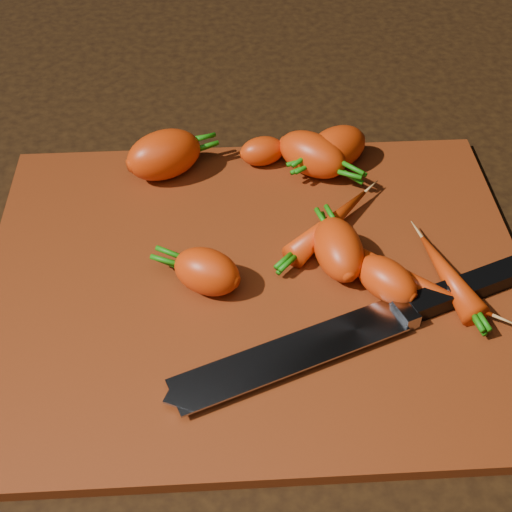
{
  "coord_description": "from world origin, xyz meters",
  "views": [
    {
      "loc": [
        -0.03,
        -0.45,
        0.49
      ],
      "look_at": [
        0.0,
        0.01,
        0.03
      ],
      "focal_mm": 50.0,
      "sensor_mm": 36.0,
      "label": 1
    }
  ],
  "objects": [
    {
      "name": "carrot_3",
      "position": [
        0.08,
        0.01,
        0.03
      ],
      "size": [
        0.05,
        0.08,
        0.04
      ],
      "primitive_type": "ellipsoid",
      "rotation": [
        0.0,
        0.0,
        1.7
      ],
      "color": "#C43309",
      "rests_on": "cutting_board"
    },
    {
      "name": "cutting_board",
      "position": [
        0.0,
        0.0,
        0.01
      ],
      "size": [
        0.5,
        0.4,
        0.01
      ],
      "primitive_type": "cube",
      "color": "maroon",
      "rests_on": "ground"
    },
    {
      "name": "carrot_1",
      "position": [
        -0.04,
        -0.01,
        0.03
      ],
      "size": [
        0.07,
        0.07,
        0.04
      ],
      "primitive_type": "ellipsoid",
      "rotation": [
        0.0,
        0.0,
        2.65
      ],
      "color": "#C43309",
      "rests_on": "cutting_board"
    },
    {
      "name": "ground",
      "position": [
        0.0,
        0.0,
        -0.01
      ],
      "size": [
        2.0,
        2.0,
        0.01
      ],
      "primitive_type": "cube",
      "color": "black"
    },
    {
      "name": "carrot_6",
      "position": [
        0.11,
        -0.03,
        0.03
      ],
      "size": [
        0.07,
        0.07,
        0.04
      ],
      "primitive_type": "ellipsoid",
      "rotation": [
        0.0,
        0.0,
        2.28
      ],
      "color": "#C43309",
      "rests_on": "cutting_board"
    },
    {
      "name": "carrot_8",
      "position": [
        0.14,
        -0.03,
        0.02
      ],
      "size": [
        0.13,
        0.1,
        0.02
      ],
      "primitive_type": "ellipsoid",
      "rotation": [
        0.0,
        0.0,
        -0.61
      ],
      "color": "#C43309",
      "rests_on": "cutting_board"
    },
    {
      "name": "carrot_9",
      "position": [
        0.17,
        -0.02,
        0.03
      ],
      "size": [
        0.05,
        0.1,
        0.03
      ],
      "primitive_type": "ellipsoid",
      "rotation": [
        0.0,
        0.0,
        1.81
      ],
      "color": "#C43309",
      "rests_on": "cutting_board"
    },
    {
      "name": "carrot_7",
      "position": [
        0.07,
        0.06,
        0.02
      ],
      "size": [
        0.1,
        0.1,
        0.02
      ],
      "primitive_type": "ellipsoid",
      "rotation": [
        0.0,
        0.0,
        0.82
      ],
      "color": "#C43309",
      "rests_on": "cutting_board"
    },
    {
      "name": "carrot_5",
      "position": [
        0.02,
        0.17,
        0.03
      ],
      "size": [
        0.05,
        0.04,
        0.03
      ],
      "primitive_type": "ellipsoid",
      "rotation": [
        0.0,
        0.0,
        0.2
      ],
      "color": "#C43309",
      "rests_on": "cutting_board"
    },
    {
      "name": "carrot_2",
      "position": [
        0.07,
        0.15,
        0.03
      ],
      "size": [
        0.09,
        0.08,
        0.05
      ],
      "primitive_type": "ellipsoid",
      "rotation": [
        0.0,
        0.0,
        -0.71
      ],
      "color": "#C43309",
      "rests_on": "cutting_board"
    },
    {
      "name": "carrot_4",
      "position": [
        0.09,
        0.16,
        0.03
      ],
      "size": [
        0.09,
        0.08,
        0.05
      ],
      "primitive_type": "ellipsoid",
      "rotation": [
        0.0,
        0.0,
        3.71
      ],
      "color": "#C43309",
      "rests_on": "cutting_board"
    },
    {
      "name": "knife",
      "position": [
        0.04,
        -0.09,
        0.02
      ],
      "size": [
        0.32,
        0.15,
        0.02
      ],
      "rotation": [
        0.0,
        0.0,
        0.37
      ],
      "color": "gray",
      "rests_on": "cutting_board"
    },
    {
      "name": "carrot_0",
      "position": [
        -0.09,
        0.16,
        0.04
      ],
      "size": [
        0.09,
        0.08,
        0.05
      ],
      "primitive_type": "ellipsoid",
      "rotation": [
        0.0,
        0.0,
        0.45
      ],
      "color": "#C43309",
      "rests_on": "cutting_board"
    }
  ]
}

